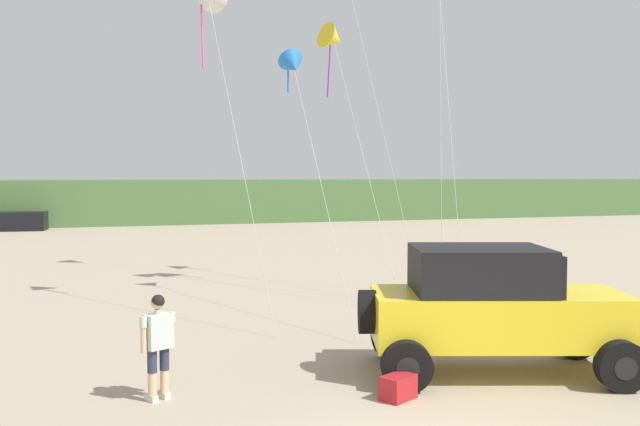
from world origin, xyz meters
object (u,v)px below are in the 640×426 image
at_px(jeep, 494,307).
at_px(kite_pink_ribbon, 293,65).
at_px(person_watching, 158,341).
at_px(distant_sedan, 11,221).
at_px(kite_purple_stunt, 333,39).
at_px(cooler_box, 398,387).

height_order(jeep, kite_pink_ribbon, kite_pink_ribbon).
relative_size(person_watching, kite_pink_ribbon, 0.23).
distance_m(jeep, distant_sedan, 39.05).
xyz_separation_m(jeep, person_watching, (-5.78, 0.39, -0.26)).
xyz_separation_m(distant_sedan, kite_purple_stunt, (12.69, -25.73, 7.47)).
bearing_deg(kite_pink_ribbon, jeep, -81.20).
bearing_deg(kite_pink_ribbon, cooler_box, -95.73).
xyz_separation_m(cooler_box, kite_purple_stunt, (3.22, 12.28, 7.88)).
bearing_deg(kite_purple_stunt, person_watching, -121.39).
relative_size(person_watching, kite_purple_stunt, 0.19).
bearing_deg(kite_purple_stunt, cooler_box, -104.68).
relative_size(jeep, distant_sedan, 1.19).
bearing_deg(kite_purple_stunt, jeep, -95.03).
distance_m(cooler_box, distant_sedan, 39.17).
bearing_deg(distant_sedan, jeep, -66.44).
distance_m(distant_sedan, kite_purple_stunt, 29.64).
height_order(person_watching, kite_pink_ribbon, kite_pink_ribbon).
xyz_separation_m(jeep, distant_sedan, (-11.67, 37.26, -0.60)).
relative_size(person_watching, cooler_box, 2.98).
bearing_deg(cooler_box, jeep, -10.19).
relative_size(jeep, kite_purple_stunt, 0.58).
height_order(person_watching, cooler_box, person_watching).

